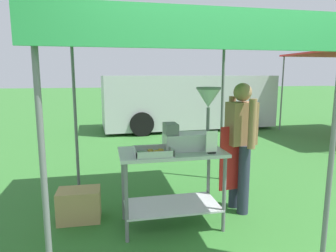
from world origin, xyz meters
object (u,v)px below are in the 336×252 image
Objects in this scene: donut_fryer at (194,126)px; vendor at (240,141)px; supply_crate at (79,205)px; stall_canopy at (170,40)px; van_silver at (188,101)px; donut_tray at (153,153)px; donut_cart at (172,172)px; menu_sign at (212,144)px.

donut_fryer is 0.72m from vendor.
stall_canopy is at bearing -12.89° from supply_crate.
donut_fryer is 6.42m from van_silver.
donut_tray is (-0.23, -0.23, -1.17)m from stall_canopy.
stall_canopy is 0.48× the size of van_silver.
supply_crate is at bearing 162.12° from donut_cart.
donut_tray is at bearing -163.06° from vendor.
stall_canopy is 5.24× the size of supply_crate.
donut_fryer is at bearing -13.91° from stall_canopy.
supply_crate is (-1.04, 0.34, -0.44)m from donut_cart.
van_silver is (1.92, 6.23, 0.25)m from donut_cart.
stall_canopy is 1.49m from vendor.
vendor is at bearing 13.12° from donut_cart.
donut_tray is 0.56× the size of donut_fryer.
donut_cart is at bearing -107.15° from van_silver.
vendor is 6.10m from van_silver.
donut_fryer is at bearing -164.60° from vendor.
supply_crate is at bearing 176.38° from vendor.
stall_canopy reaches higher than vendor.
menu_sign is 6.62m from van_silver.
stall_canopy is 0.97m from donut_fryer.
donut_cart reaches higher than supply_crate.
menu_sign is 0.68m from vendor.
donut_fryer is at bearing 7.25° from donut_cart.
vendor is at bearing 7.18° from stall_canopy.
stall_canopy is 1.22m from donut_tray.
supply_crate is at bearing 167.11° from stall_canopy.
menu_sign is at bearing -38.31° from stall_canopy.
donut_tray is at bearing -149.48° from donut_cart.
menu_sign is 1.72m from supply_crate.
menu_sign is at bearing -20.84° from supply_crate.
van_silver is at bearing 63.29° from supply_crate.
supply_crate is at bearing -116.71° from van_silver.
stall_canopy is 10.72× the size of menu_sign.
donut_cart is 6.52m from van_silver.
donut_tray is 6.72m from van_silver.
menu_sign reaches higher than supply_crate.
van_silver is at bearing 80.48° from vendor.
donut_tray is at bearing -161.04° from donut_fryer.
stall_canopy is 2.17m from supply_crate.
donut_fryer is at bearing 18.96° from donut_tray.
donut_fryer reaches higher than donut_cart.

